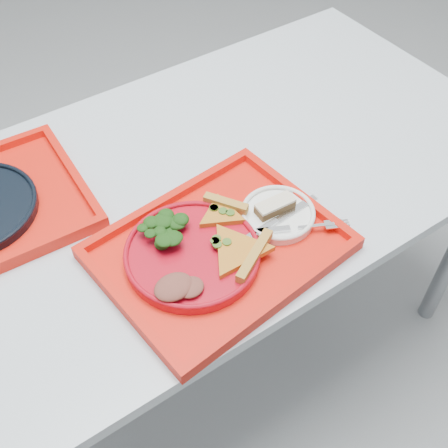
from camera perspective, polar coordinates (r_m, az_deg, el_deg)
The scene contains 12 objects.
ground at distance 1.85m, azimuth -3.03°, elevation -12.66°, with size 10.00×10.00×0.00m, color gray.
table at distance 1.29m, azimuth -4.21°, elevation 1.86°, with size 1.60×0.80×0.75m.
tray_main at distance 1.10m, azimuth -0.50°, elevation -2.71°, with size 0.45×0.35×0.01m, color red.
dinner_plate at distance 1.08m, azimuth -3.24°, elevation -3.16°, with size 0.26×0.26×0.02m, color #AF0B1B.
side_plate at distance 1.15m, azimuth 5.49°, elevation 0.89°, with size 0.15×0.15×0.01m, color white.
pizza_slice_a at distance 1.06m, azimuth 1.35°, elevation -2.54°, with size 0.15×0.13×0.02m, color gold, non-canonical shape.
pizza_slice_b at distance 1.12m, azimuth -0.33°, elevation 1.15°, with size 0.11×0.09×0.02m, color gold, non-canonical shape.
salad_heap at distance 1.08m, azimuth -5.76°, elevation -0.56°, with size 0.10×0.08×0.05m, color black.
meat_portion at distance 1.01m, azimuth -5.14°, elevation -6.39°, with size 0.07×0.06×0.02m, color brown.
dessert_bar at distance 1.14m, azimuth 5.21°, elevation 1.84°, with size 0.08×0.04×0.02m.
knife at distance 1.13m, azimuth 5.96°, elevation 0.74°, with size 0.18×0.02×0.01m, color silver.
fork at distance 1.12m, azimuth 7.45°, elevation -0.36°, with size 0.18×0.02×0.01m, color silver.
Camera 1 is at (-0.42, -0.78, 1.62)m, focal length 45.00 mm.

